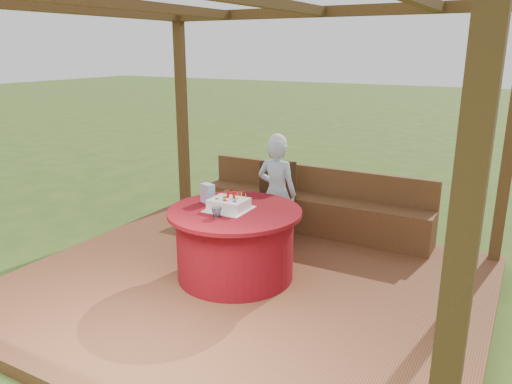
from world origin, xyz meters
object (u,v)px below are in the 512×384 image
Objects in this scene: elderly_woman at (277,191)px; birthday_cake at (229,204)px; drinking_glass at (217,213)px; bench at (312,210)px; table at (235,243)px; chair at (277,195)px; gift_bag at (208,193)px.

elderly_woman is 3.20× the size of birthday_cake.
elderly_woman is 13.12× the size of drinking_glass.
drinking_glass is (-0.02, -1.22, 0.09)m from elderly_woman.
elderly_woman reaches higher than drinking_glass.
bench is 1.73m from birthday_cake.
chair is at bearing 98.20° from table.
bench is 29.43× the size of drinking_glass.
bench is 3.31× the size of chair.
birthday_cake is at bearing -92.76° from elderly_woman.
gift_bag reaches higher than drinking_glass.
birthday_cake is at bearing -84.36° from chair.
elderly_woman is 6.77× the size of gift_bag.
gift_bag is at bearing -112.52° from elderly_woman.
table is 1.31m from chair.
birthday_cake reaches higher than table.
chair is 1.26m from gift_bag.
drinking_glass is at bearing -83.91° from birthday_cake.
gift_bag is 1.94× the size of drinking_glass.
elderly_woman is 0.96m from birthday_cake.
birthday_cake is 0.26m from drinking_glass.
elderly_woman is (0.17, -0.34, 0.16)m from chair.
table is 0.49m from drinking_glass.
elderly_woman is at bearing 89.12° from drinking_glass.
drinking_glass reaches higher than bench.
table is at bearing 7.30° from gift_bag.
drinking_glass is (0.16, -1.56, 0.25)m from chair.
bench is at bearing 45.55° from chair.
gift_bag is 0.49m from drinking_glass.
bench is at bearing 84.67° from table.
table is 6.74× the size of gift_bag.
gift_bag is at bearing -108.57° from bench.
bench is 1.97m from drinking_glass.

